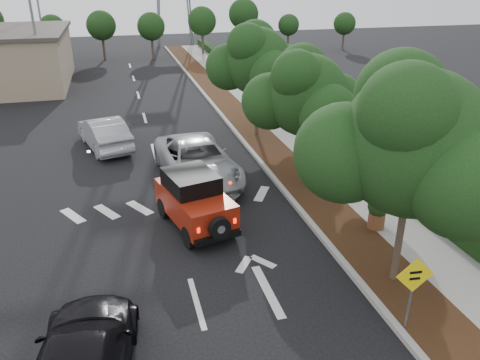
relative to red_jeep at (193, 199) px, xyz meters
name	(u,v)px	position (x,y,z in m)	size (l,w,h in m)	color
ground	(197,303)	(-0.66, -4.28, -0.98)	(120.00, 120.00, 0.00)	black
curb	(244,142)	(3.94, 7.72, -0.90)	(0.20, 70.00, 0.15)	#9E9B93
planting_strip	(262,141)	(4.94, 7.72, -0.92)	(1.80, 70.00, 0.12)	black
sidewalk	(296,138)	(6.84, 7.72, -0.92)	(2.00, 70.00, 0.12)	gray
hedge	(321,129)	(8.24, 7.72, -0.58)	(0.80, 70.00, 0.80)	black
transmission_tower	(176,46)	(5.34, 43.72, -0.98)	(7.00, 4.00, 28.00)	slate
street_tree_near	(392,281)	(4.94, -4.78, -0.98)	(3.80, 3.80, 5.92)	black
street_tree_mid	(301,184)	(4.94, 2.22, -0.98)	(3.20, 3.20, 5.32)	black
street_tree_far	(257,136)	(4.94, 8.72, -0.98)	(3.40, 3.40, 5.62)	black
light_pole_a	(45,94)	(-7.16, 21.72, -0.98)	(2.00, 0.22, 9.00)	slate
light_pole_b	(48,66)	(-8.16, 33.72, -0.98)	(2.00, 0.22, 9.00)	slate
red_jeep	(193,199)	(0.00, 0.00, 0.00)	(2.42, 3.93, 1.93)	black
silver_suv_ahead	(197,161)	(0.83, 3.82, -0.14)	(2.77, 6.01, 1.67)	#A5A7AD
silver_sedan_oncoming	(104,133)	(-2.96, 8.89, -0.20)	(1.65, 4.74, 1.56)	#A4A5AB
parked_suv	(7,86)	(-9.54, 21.52, -0.18)	(1.89, 4.69, 1.60)	#97989E
speed_hump_sign	(413,284)	(4.14, -6.64, 0.42)	(0.94, 0.12, 2.01)	slate
terracotta_planter	(378,209)	(5.94, -2.05, -0.15)	(0.70, 0.70, 1.22)	brown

